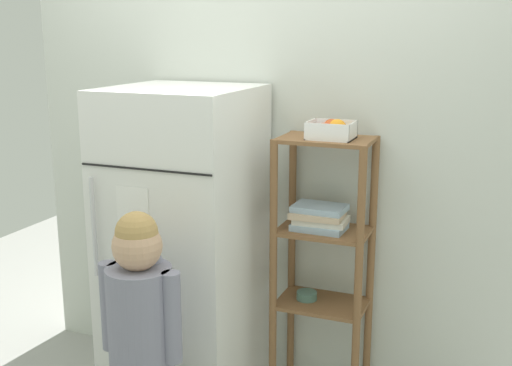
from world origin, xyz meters
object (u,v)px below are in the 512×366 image
Objects in this scene: fruit_bin at (332,130)px; refrigerator at (185,249)px; child_standing at (141,319)px; pantry_shelf_unit at (322,245)px.

refrigerator is at bearing -166.51° from fruit_bin.
child_standing is 0.84× the size of pantry_shelf_unit.
refrigerator is at bearing 100.02° from child_standing.
pantry_shelf_unit is at bearing 160.85° from fruit_bin.
child_standing is at bearing -128.44° from fruit_bin.
fruit_bin is (0.67, 0.16, 0.60)m from refrigerator.
pantry_shelf_unit is 6.64× the size of fruit_bin.
refrigerator is 0.58m from child_standing.
pantry_shelf_unit is (0.63, 0.17, 0.05)m from refrigerator.
pantry_shelf_unit is 0.55m from fruit_bin.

